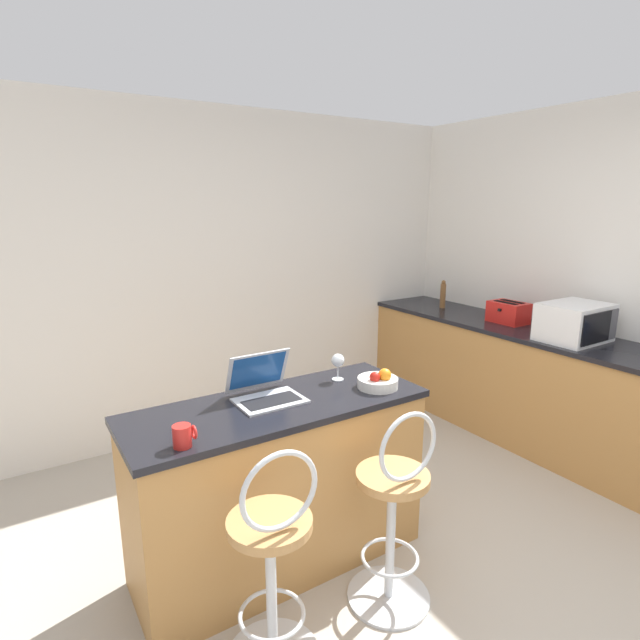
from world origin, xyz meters
The scene contains 13 objects.
ground_plane centered at (0.00, 0.00, 0.00)m, with size 20.00×20.00×0.00m, color #ADA393.
wall_back centered at (0.00, 2.62, 1.30)m, with size 12.00×0.06×2.60m.
breakfast_bar centered at (-0.50, 0.85, 0.45)m, with size 1.52×0.56×0.90m.
counter_right centered at (1.86, 1.04, 0.45)m, with size 0.65×3.12×0.90m.
bar_stool_near centered at (-0.81, 0.32, 0.47)m, with size 0.40×0.40×1.00m.
bar_stool_far centered at (-0.18, 0.32, 0.47)m, with size 0.40×0.40×1.00m.
laptop centered at (-0.53, 0.94, 0.96)m, with size 0.33×0.30×0.23m.
microwave centered at (1.83, 0.72, 1.04)m, with size 0.47×0.37×0.27m.
toaster centered at (1.89, 1.33, 0.99)m, with size 0.23×0.29×0.18m.
fruit_bowl centered at (0.05, 0.74, 0.94)m, with size 0.22×0.22×0.11m.
pepper_mill centered at (1.88, 2.04, 1.03)m, with size 0.05×0.05×0.26m.
wine_glass_tall centered at (-0.06, 0.96, 1.01)m, with size 0.07×0.07×0.15m.
mug_red centered at (-1.04, 0.65, 0.95)m, with size 0.09×0.08×0.09m.
Camera 1 is at (-1.57, -1.21, 1.87)m, focal length 28.00 mm.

